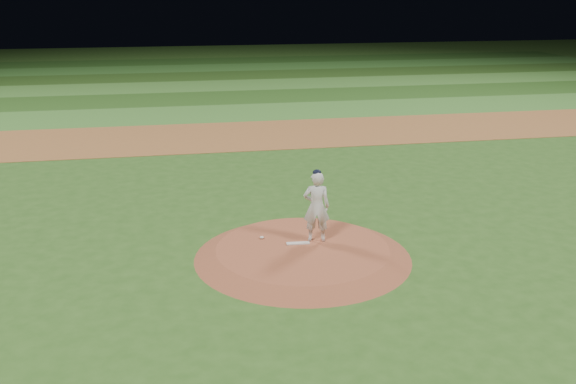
% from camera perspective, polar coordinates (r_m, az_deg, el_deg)
% --- Properties ---
extents(ground, '(120.00, 120.00, 0.00)m').
position_cam_1_polar(ground, '(16.41, 1.31, -5.78)').
color(ground, '#2B541B').
rests_on(ground, ground).
extents(infield_dirt_band, '(70.00, 6.00, 0.02)m').
position_cam_1_polar(infield_dirt_band, '(29.60, -4.35, 5.03)').
color(infield_dirt_band, brown).
rests_on(infield_dirt_band, ground).
extents(outfield_stripe_0, '(70.00, 5.00, 0.02)m').
position_cam_1_polar(outfield_stripe_0, '(34.96, -5.40, 7.00)').
color(outfield_stripe_0, '#3A752A').
rests_on(outfield_stripe_0, ground).
extents(outfield_stripe_1, '(70.00, 5.00, 0.02)m').
position_cam_1_polar(outfield_stripe_1, '(39.86, -6.11, 8.33)').
color(outfield_stripe_1, '#244E19').
rests_on(outfield_stripe_1, ground).
extents(outfield_stripe_2, '(70.00, 5.00, 0.02)m').
position_cam_1_polar(outfield_stripe_2, '(44.78, -6.66, 9.37)').
color(outfield_stripe_2, '#3B752A').
rests_on(outfield_stripe_2, ground).
extents(outfield_stripe_3, '(70.00, 5.00, 0.02)m').
position_cam_1_polar(outfield_stripe_3, '(49.72, -7.11, 10.20)').
color(outfield_stripe_3, '#234516').
rests_on(outfield_stripe_3, ground).
extents(outfield_stripe_4, '(70.00, 5.00, 0.02)m').
position_cam_1_polar(outfield_stripe_4, '(54.67, -7.48, 10.88)').
color(outfield_stripe_4, '#2E6223').
rests_on(outfield_stripe_4, ground).
extents(outfield_stripe_5, '(70.00, 5.00, 0.02)m').
position_cam_1_polar(outfield_stripe_5, '(59.63, -7.79, 11.45)').
color(outfield_stripe_5, '#204717').
rests_on(outfield_stripe_5, ground).
extents(pitchers_mound, '(5.50, 5.50, 0.25)m').
position_cam_1_polar(pitchers_mound, '(16.36, 1.31, -5.38)').
color(pitchers_mound, brown).
rests_on(pitchers_mound, ground).
extents(pitching_rubber, '(0.60, 0.19, 0.03)m').
position_cam_1_polar(pitching_rubber, '(16.54, 0.90, -4.57)').
color(pitching_rubber, silver).
rests_on(pitching_rubber, pitchers_mound).
extents(rosin_bag, '(0.11, 0.11, 0.06)m').
position_cam_1_polar(rosin_bag, '(16.88, -2.34, -4.05)').
color(rosin_bag, silver).
rests_on(rosin_bag, pitchers_mound).
extents(pitcher_on_mound, '(0.75, 0.57, 1.92)m').
position_cam_1_polar(pitcher_on_mound, '(16.43, 2.55, -1.28)').
color(pitcher_on_mound, silver).
rests_on(pitcher_on_mound, pitchers_mound).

